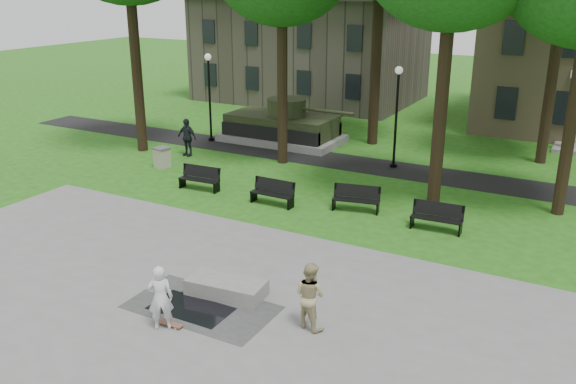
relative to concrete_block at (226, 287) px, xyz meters
name	(u,v)px	position (x,y,z in m)	size (l,w,h in m)	color
ground	(245,266)	(-0.55, 1.81, -0.24)	(120.00, 120.00, 0.00)	#245413
plaza	(134,346)	(-0.55, -3.19, -0.23)	(22.00, 16.00, 0.02)	gray
footpath	(381,167)	(-0.55, 13.81, -0.24)	(44.00, 2.60, 0.01)	black
building_left	(311,49)	(-11.55, 28.31, 3.35)	(15.00, 10.00, 7.20)	#4C443D
lamp_left	(209,90)	(-10.55, 14.11, 2.55)	(0.36, 0.36, 4.73)	black
lamp_mid	(397,109)	(-0.05, 14.11, 2.55)	(0.36, 0.36, 4.73)	black
tank_monument	(282,126)	(-7.00, 15.81, 0.61)	(7.45, 3.40, 2.40)	gray
puddle	(191,309)	(-0.40, -1.11, -0.22)	(2.20, 1.20, 0.00)	black
concrete_block	(226,287)	(0.00, 0.00, 0.00)	(2.20, 1.00, 0.45)	gray
skateboard	(169,324)	(-0.37, -2.07, -0.19)	(0.78, 0.20, 0.07)	brown
skateboarder	(160,298)	(-0.43, -2.24, 0.64)	(0.63, 0.42, 1.74)	silver
friend_watching	(310,295)	(2.80, -0.38, 0.66)	(0.86, 0.67, 1.77)	tan
pedestrian_walker	(187,137)	(-9.85, 11.08, 0.70)	(1.11, 0.46, 1.90)	#1F2329
park_bench_0	(200,177)	(-6.13, 7.12, 0.28)	(1.83, 0.64, 1.00)	black
park_bench_1	(273,192)	(-2.52, 7.01, 0.28)	(1.81, 0.56, 1.00)	black
park_bench_2	(357,198)	(0.64, 7.92, 0.28)	(1.85, 0.88, 1.00)	black
park_bench_3	(437,216)	(3.86, 7.50, 0.28)	(1.82, 0.61, 1.00)	black
trash_bin	(162,157)	(-9.65, 8.88, 0.24)	(0.78, 0.78, 0.96)	#B0AB91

